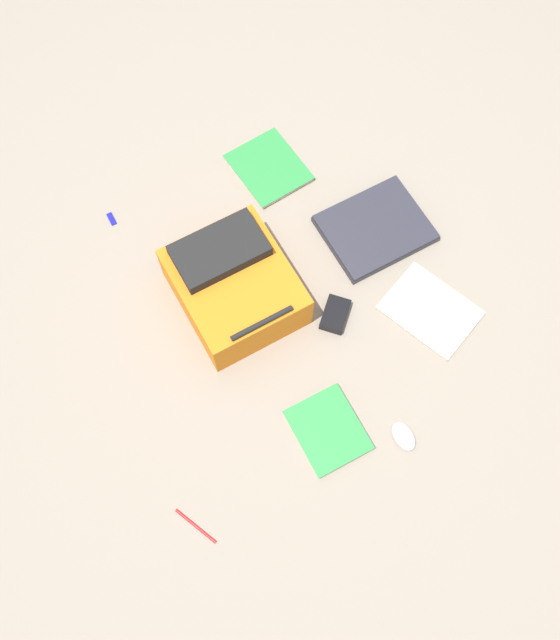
{
  "coord_description": "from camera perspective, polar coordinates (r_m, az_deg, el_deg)",
  "views": [
    {
      "loc": [
        0.48,
        0.7,
        2.02
      ],
      "look_at": [
        0.0,
        0.04,
        0.02
      ],
      "focal_mm": 38.46,
      "sensor_mm": 36.0,
      "label": 1
    }
  ],
  "objects": [
    {
      "name": "usb_stick",
      "position": [
        2.41,
        -13.85,
        8.19
      ],
      "size": [
        0.03,
        0.05,
        0.01
      ],
      "primitive_type": "cube",
      "rotation": [
        0.0,
        0.0,
        -0.15
      ],
      "color": "#191999",
      "rests_on": "ground_plane"
    },
    {
      "name": "book_red",
      "position": [
        2.24,
        12.38,
        0.77
      ],
      "size": [
        0.27,
        0.32,
        0.02
      ],
      "color": "silver",
      "rests_on": "ground_plane"
    },
    {
      "name": "pen_black",
      "position": [
        2.04,
        -7.03,
        -16.65
      ],
      "size": [
        0.05,
        0.14,
        0.01
      ],
      "primitive_type": "cylinder",
      "rotation": [
        1.57,
        0.0,
        0.29
      ],
      "color": "red",
      "rests_on": "ground_plane"
    },
    {
      "name": "computer_mouse",
      "position": [
        2.09,
        10.25,
        -9.49
      ],
      "size": [
        0.07,
        0.1,
        0.03
      ],
      "primitive_type": "ellipsoid",
      "rotation": [
        0.0,
        0.0,
        -0.13
      ],
      "color": "silver",
      "rests_on": "ground_plane"
    },
    {
      "name": "laptop",
      "position": [
        2.33,
        7.94,
        7.57
      ],
      "size": [
        0.37,
        0.32,
        0.03
      ],
      "color": "#24242C",
      "rests_on": "ground_plane"
    },
    {
      "name": "ground_plane",
      "position": [
        2.19,
        -0.61,
        0.64
      ],
      "size": [
        4.17,
        4.17,
        0.0
      ],
      "primitive_type": "plane",
      "color": "gray"
    },
    {
      "name": "backpack",
      "position": [
        2.14,
        -3.87,
        2.97
      ],
      "size": [
        0.38,
        0.43,
        0.2
      ],
      "color": "orange",
      "rests_on": "ground_plane"
    },
    {
      "name": "book_blue",
      "position": [
        2.45,
        -0.96,
        12.54
      ],
      "size": [
        0.23,
        0.27,
        0.02
      ],
      "color": "silver",
      "rests_on": "ground_plane"
    },
    {
      "name": "power_brick",
      "position": [
        2.18,
        4.61,
        0.46
      ],
      "size": [
        0.14,
        0.13,
        0.04
      ],
      "primitive_type": "cube",
      "rotation": [
        0.0,
        0.0,
        5.33
      ],
      "color": "black",
      "rests_on": "ground_plane"
    },
    {
      "name": "book_manual",
      "position": [
        2.07,
        4.01,
        -9.14
      ],
      "size": [
        0.22,
        0.25,
        0.02
      ],
      "color": "silver",
      "rests_on": "ground_plane"
    }
  ]
}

